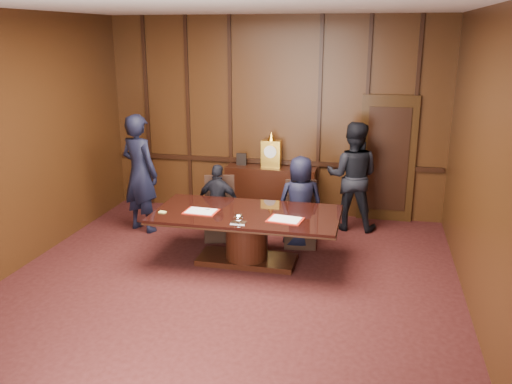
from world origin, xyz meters
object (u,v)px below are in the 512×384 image
sideboard (271,189)px  signatory_left (219,203)px  witness_left (140,173)px  signatory_right (300,202)px  conference_table (247,229)px  witness_right (352,176)px

sideboard → signatory_left: bearing=-113.1°
witness_left → signatory_right: bearing=-160.9°
conference_table → witness_left: witness_left is taller
signatory_left → witness_right: (2.02, 0.99, 0.29)m
signatory_right → witness_left: 2.70m
signatory_left → sideboard: bearing=-108.5°
conference_table → signatory_left: 1.04m
conference_table → witness_left: bearing=155.1°
conference_table → signatory_left: (-0.65, 0.80, 0.10)m
signatory_left → signatory_right: size_ratio=0.86×
signatory_right → witness_right: (0.72, 0.99, 0.20)m
signatory_left → signatory_right: (1.30, 0.00, 0.10)m
signatory_left → witness_left: (-1.38, 0.14, 0.36)m
witness_right → signatory_right: bearing=57.2°
conference_table → witness_left: size_ratio=1.34×
conference_table → witness_right: (1.37, 1.79, 0.40)m
signatory_right → witness_left: size_ratio=0.73×
signatory_left → witness_right: size_ratio=0.68×
conference_table → sideboard: bearing=91.9°
signatory_left → signatory_right: bearing=-175.4°
witness_left → conference_table: bearing=177.3°
conference_table → signatory_right: signatory_right is taller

